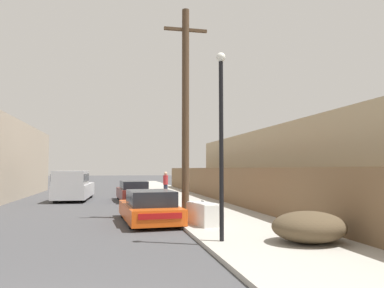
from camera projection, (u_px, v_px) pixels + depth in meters
sidewalk_curb at (174, 196)px, 27.68m from camera, size 4.20×63.00×0.12m
discarded_fridge at (204, 214)px, 12.95m from camera, size 0.95×1.66×0.78m
parked_sports_car_red at (149, 208)px, 14.32m from camera, size 2.19×4.78×1.23m
car_parked_mid at (133, 191)px, 23.90m from camera, size 2.09×4.82×1.27m
pickup_truck at (73, 186)px, 23.98m from camera, size 2.26×5.88×1.92m
utility_pole at (186, 109)px, 15.25m from camera, size 1.80×0.29×8.52m
street_lamp at (221, 131)px, 10.20m from camera, size 0.26×0.26×5.14m
brush_pile at (309, 227)px, 9.81m from camera, size 1.97×1.77×0.82m
wooden_fence at (218, 184)px, 23.23m from camera, size 0.08×36.89×1.99m
building_right_house at (305, 167)px, 21.92m from camera, size 6.00×23.63×4.26m
pedestrian at (166, 184)px, 26.21m from camera, size 0.34×0.34×1.72m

